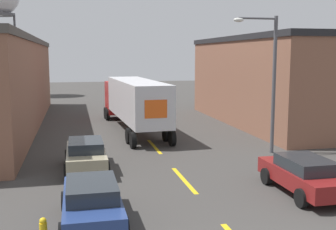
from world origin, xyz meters
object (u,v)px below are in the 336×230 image
(semi_truck, at_px, (133,99))
(parked_car_left_near, at_px, (92,201))
(parked_car_right_near, at_px, (304,174))
(street_lamp, at_px, (269,74))
(parked_car_left_far, at_px, (86,154))

(semi_truck, relative_size, parked_car_left_near, 3.11)
(semi_truck, xyz_separation_m, parked_car_right_near, (4.54, -15.67, -1.44))
(parked_car_right_near, bearing_deg, semi_truck, 106.15)
(semi_truck, height_order, parked_car_left_near, semi_truck)
(semi_truck, xyz_separation_m, street_lamp, (6.23, -8.90, 2.14))
(parked_car_left_near, height_order, street_lamp, street_lamp)
(parked_car_right_near, bearing_deg, parked_car_left_far, 146.82)
(street_lamp, bearing_deg, semi_truck, 125.02)
(semi_truck, distance_m, street_lamp, 11.07)
(parked_car_left_far, distance_m, parked_car_left_near, 6.67)
(parked_car_left_far, bearing_deg, street_lamp, 8.11)
(parked_car_right_near, bearing_deg, parked_car_left_near, -170.98)
(parked_car_right_near, bearing_deg, street_lamp, 75.95)
(semi_truck, height_order, street_lamp, street_lamp)
(parked_car_left_near, bearing_deg, parked_car_left_far, 90.00)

